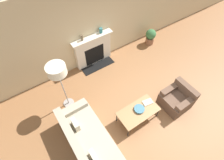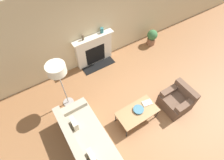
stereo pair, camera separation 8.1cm
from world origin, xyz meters
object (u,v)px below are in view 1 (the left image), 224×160
mantel_vase_left (82,38)px  potted_plant (150,36)px  coffee_table (138,112)px  floor_lamp (57,72)px  book (148,102)px  bowl (139,109)px  mantel_vase_center_left (101,30)px  fireplace (93,50)px  armchair_near (177,99)px  couch (88,141)px

mantel_vase_left → potted_plant: mantel_vase_left is taller
coffee_table → floor_lamp: bearing=132.4°
book → mantel_vase_left: mantel_vase_left is taller
coffee_table → potted_plant: (2.60, 2.40, -0.06)m
coffee_table → bowl: (0.05, 0.03, 0.07)m
mantel_vase_center_left → fireplace: bearing=-177.8°
coffee_table → book: bearing=10.3°
bowl → potted_plant: size_ratio=0.46×
armchair_near → bowl: bearing=-103.9°
bowl → floor_lamp: 2.42m
book → mantel_vase_center_left: mantel_vase_center_left is taller
potted_plant → book: bearing=-133.4°
fireplace → coffee_table: size_ratio=1.27×
floor_lamp → potted_plant: size_ratio=2.62×
mantel_vase_left → mantel_vase_center_left: bearing=0.0°
bowl → book: bearing=7.4°
bowl → book: bowl is taller
fireplace → floor_lamp: bearing=-144.7°
mantel_vase_center_left → potted_plant: bearing=-9.8°
coffee_table → mantel_vase_center_left: mantel_vase_center_left is taller
armchair_near → coffee_table: (-1.30, 0.28, 0.12)m
bowl → mantel_vase_center_left: (0.46, 2.73, 0.78)m
couch → mantel_vase_left: 3.14m
armchair_near → bowl: 1.30m
armchair_near → book: size_ratio=2.54×
book → mantel_vase_left: size_ratio=1.61×
couch → coffee_table: (1.56, -0.11, 0.14)m
couch → book: bearing=-90.9°
bowl → mantel_vase_left: 2.85m
armchair_near → mantel_vase_left: bearing=-153.8°
armchair_near → bowl: (-1.25, 0.31, 0.18)m
book → couch: bearing=-170.2°
fireplace → coffee_table: (-0.14, -2.74, -0.16)m
couch → coffee_table: 1.57m
bowl → book: 0.36m
coffee_table → mantel_vase_left: bearing=94.2°
potted_plant → coffee_table: bearing=-137.3°
mantel_vase_left → floor_lamp: bearing=-137.7°
mantel_vase_left → couch: bearing=-117.2°
mantel_vase_left → bowl: bearing=-84.8°
book → bowl: bearing=-161.8°
mantel_vase_center_left → mantel_vase_left: bearing=180.0°
book → fireplace: bearing=106.4°
coffee_table → bowl: size_ratio=3.89×
bowl → floor_lamp: (-1.52, 1.58, 1.02)m
floor_lamp → bowl: bearing=-46.2°
fireplace → book: fireplace is taller
mantel_vase_left → armchair_near: bearing=-63.8°
fireplace → couch: size_ratio=0.70×
couch → mantel_vase_center_left: size_ratio=12.59×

